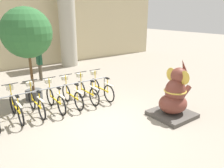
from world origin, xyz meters
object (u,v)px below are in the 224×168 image
bicycle_2 (36,102)px  bicycle_1 (16,107)px  elephant_statue (174,97)px  person_pedestrian (39,61)px  bicycle_5 (87,91)px  bicycle_6 (101,88)px  potted_tree (27,35)px  bicycle_4 (72,95)px  bicycle_3 (55,99)px

bicycle_2 → bicycle_1: bearing=-178.5°
elephant_statue → person_pedestrian: bearing=108.4°
bicycle_5 → bicycle_2: bearing=179.1°
bicycle_6 → person_pedestrian: size_ratio=1.03×
potted_tree → person_pedestrian: bearing=65.7°
bicycle_4 → person_pedestrian: bearing=87.8°
bicycle_2 → bicycle_4: (1.24, -0.05, 0.00)m
elephant_statue → bicycle_2: bearing=142.3°
bicycle_1 → bicycle_5: same height
bicycle_5 → bicycle_6: size_ratio=1.00×
bicycle_2 → bicycle_3: bearing=-5.4°
bicycle_4 → bicycle_6: (1.24, 0.00, 0.00)m
bicycle_6 → bicycle_5: bearing=178.2°
bicycle_2 → person_pedestrian: 3.95m
bicycle_6 → elephant_statue: 2.84m
elephant_statue → person_pedestrian: size_ratio=1.15×
bicycle_5 → bicycle_6: 0.62m
bicycle_3 → bicycle_5: (1.24, 0.03, 0.00)m
bicycle_3 → bicycle_1: bearing=178.0°
bicycle_1 → bicycle_4: bearing=-1.1°
bicycle_3 → potted_tree: 2.47m
bicycle_5 → bicycle_6: same height
bicycle_4 → elephant_statue: bearing=-49.6°
bicycle_3 → bicycle_6: size_ratio=1.00×
potted_tree → bicycle_1: bearing=-124.9°
bicycle_4 → elephant_statue: 3.48m
bicycle_5 → potted_tree: potted_tree is taller
bicycle_2 → person_pedestrian: bearing=69.4°
bicycle_3 → bicycle_4: bearing=0.5°
bicycle_1 → elephant_statue: size_ratio=0.89×
bicycle_1 → person_pedestrian: bearing=61.5°
bicycle_4 → bicycle_1: bearing=178.9°
bicycle_4 → potted_tree: potted_tree is taller
bicycle_1 → bicycle_5: size_ratio=1.00×
bicycle_1 → elephant_statue: elephant_statue is taller
bicycle_1 → potted_tree: 2.61m
bicycle_6 → person_pedestrian: 3.90m
potted_tree → bicycle_6: bearing=-33.0°
elephant_statue → bicycle_5: bearing=121.5°
bicycle_4 → elephant_statue: (2.25, -2.64, 0.22)m
bicycle_3 → bicycle_5: bearing=1.3°
bicycle_6 → person_pedestrian: person_pedestrian is taller
bicycle_1 → bicycle_2: bearing=1.5°
bicycle_2 → bicycle_6: (2.47, -0.05, 0.00)m
bicycle_2 → bicycle_3: same height
bicycle_6 → person_pedestrian: bearing=106.4°
bicycle_3 → bicycle_4: same height
bicycle_5 → elephant_statue: (1.63, -2.67, 0.22)m
bicycle_5 → person_pedestrian: size_ratio=1.03×
bicycle_5 → potted_tree: (-1.52, 1.37, 2.02)m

